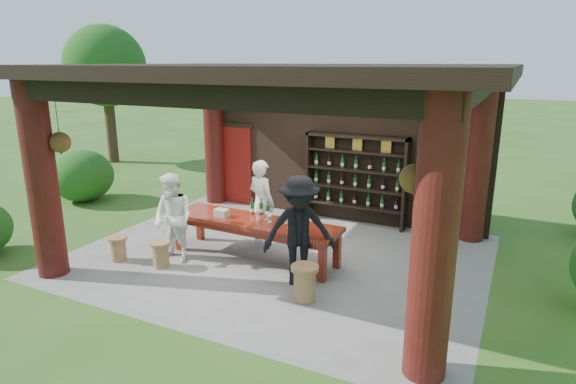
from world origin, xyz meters
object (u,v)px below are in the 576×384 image
at_px(wine_shelf, 355,180).
at_px(host, 262,203).
at_px(guest_man, 299,231).
at_px(guest_woman, 173,218).
at_px(napkin_basket, 222,213).
at_px(stool_far_left, 118,248).
at_px(stool_near_left, 161,254).
at_px(tasting_table, 254,226).
at_px(stool_near_right, 305,282).

xyz_separation_m(wine_shelf, host, (-1.23, -2.07, -0.15)).
bearing_deg(wine_shelf, guest_man, -87.31).
bearing_deg(wine_shelf, guest_woman, -123.17).
relative_size(wine_shelf, napkin_basket, 8.79).
xyz_separation_m(wine_shelf, stool_far_left, (-3.21, -3.94, -0.77)).
bearing_deg(host, stool_far_left, 61.34).
distance_m(stool_near_left, host, 2.15).
xyz_separation_m(tasting_table, guest_man, (1.16, -0.56, 0.28)).
height_order(wine_shelf, tasting_table, wine_shelf).
distance_m(stool_near_right, guest_man, 0.87).
height_order(stool_far_left, guest_man, guest_man).
bearing_deg(stool_near_left, host, 58.30).
bearing_deg(guest_man, stool_near_left, 158.89).
height_order(tasting_table, guest_man, guest_man).
distance_m(host, guest_man, 1.86).
bearing_deg(stool_near_right, host, 134.42).
relative_size(wine_shelf, host, 1.33).
xyz_separation_m(wine_shelf, guest_man, (0.16, -3.31, -0.10)).
distance_m(wine_shelf, guest_woman, 4.16).
relative_size(host, guest_man, 0.95).
bearing_deg(stool_far_left, stool_near_right, 1.71).
height_order(guest_woman, napkin_basket, guest_woman).
distance_m(wine_shelf, stool_near_right, 3.93).
height_order(stool_far_left, host, host).
bearing_deg(stool_near_left, guest_man, 11.75).
xyz_separation_m(stool_far_left, guest_woman, (0.94, 0.46, 0.57)).
distance_m(stool_near_left, stool_near_right, 2.81).
xyz_separation_m(tasting_table, stool_far_left, (-2.20, -1.19, -0.39)).
bearing_deg(stool_near_left, guest_woman, 83.07).
bearing_deg(wine_shelf, stool_near_left, -121.19).
height_order(tasting_table, stool_near_right, tasting_table).
relative_size(tasting_table, stool_near_right, 5.83).
relative_size(stool_near_left, napkin_basket, 1.82).
xyz_separation_m(stool_near_left, host, (1.08, 1.75, 0.61)).
bearing_deg(stool_near_left, stool_near_right, -0.10).
height_order(tasting_table, stool_near_left, tasting_table).
bearing_deg(host, stool_near_right, 152.39).
bearing_deg(stool_near_left, tasting_table, 39.40).
bearing_deg(stool_near_left, napkin_basket, 56.27).
bearing_deg(napkin_basket, guest_woman, -134.00).
bearing_deg(wine_shelf, stool_far_left, -129.17).
relative_size(tasting_table, host, 1.91).
distance_m(tasting_table, stool_near_left, 1.73).
bearing_deg(tasting_table, guest_woman, -150.13).
height_order(wine_shelf, stool_far_left, wine_shelf).
distance_m(stool_far_left, napkin_basket, 1.99).
bearing_deg(wine_shelf, napkin_basket, -120.27).
height_order(wine_shelf, host, wine_shelf).
distance_m(wine_shelf, stool_near_left, 4.53).
relative_size(stool_near_right, stool_far_left, 1.24).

